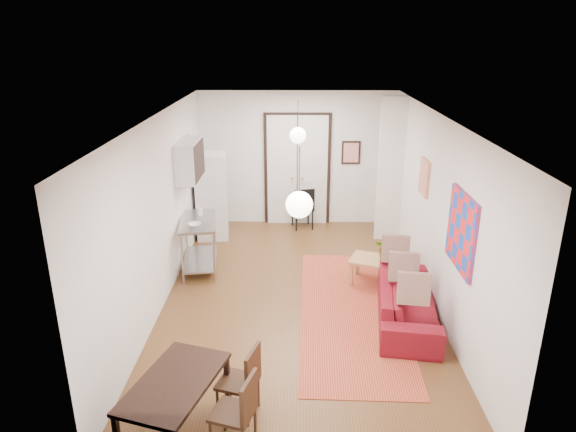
{
  "coord_description": "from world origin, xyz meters",
  "views": [
    {
      "loc": [
        -0.05,
        -7.35,
        4.04
      ],
      "look_at": [
        -0.16,
        0.41,
        1.25
      ],
      "focal_mm": 32.0,
      "sensor_mm": 36.0,
      "label": 1
    }
  ],
  "objects_px": {
    "sofa": "(408,301)",
    "dining_table": "(175,387)",
    "dining_chair_near": "(238,371)",
    "kitchen_counter": "(199,237)",
    "coffee_table": "(380,263)",
    "fridge": "(212,196)",
    "dining_chair_far": "(233,400)",
    "black_side_chair": "(302,203)"
  },
  "relations": [
    {
      "from": "sofa",
      "to": "dining_chair_near",
      "type": "height_order",
      "value": "dining_chair_near"
    },
    {
      "from": "sofa",
      "to": "coffee_table",
      "type": "distance_m",
      "value": 1.17
    },
    {
      "from": "fridge",
      "to": "dining_chair_far",
      "type": "distance_m",
      "value": 5.78
    },
    {
      "from": "sofa",
      "to": "coffee_table",
      "type": "xyz_separation_m",
      "value": [
        -0.23,
        1.14,
        0.07
      ]
    },
    {
      "from": "fridge",
      "to": "dining_chair_far",
      "type": "xyz_separation_m",
      "value": [
        1.08,
        -5.67,
        -0.39
      ]
    },
    {
      "from": "dining_table",
      "to": "dining_chair_near",
      "type": "bearing_deg",
      "value": 35.87
    },
    {
      "from": "sofa",
      "to": "dining_chair_far",
      "type": "height_order",
      "value": "dining_chair_far"
    },
    {
      "from": "coffee_table",
      "to": "dining_chair_near",
      "type": "relative_size",
      "value": 1.31
    },
    {
      "from": "black_side_chair",
      "to": "dining_chair_near",
      "type": "bearing_deg",
      "value": 68.78
    },
    {
      "from": "black_side_chair",
      "to": "dining_table",
      "type": "bearing_deg",
      "value": 63.98
    },
    {
      "from": "dining_table",
      "to": "dining_chair_far",
      "type": "xyz_separation_m",
      "value": [
        0.6,
        -0.05,
        -0.12
      ]
    },
    {
      "from": "sofa",
      "to": "dining_chair_far",
      "type": "bearing_deg",
      "value": 144.62
    },
    {
      "from": "coffee_table",
      "to": "dining_chair_far",
      "type": "relative_size",
      "value": 1.31
    },
    {
      "from": "sofa",
      "to": "dining_chair_near",
      "type": "bearing_deg",
      "value": 138.29
    },
    {
      "from": "kitchen_counter",
      "to": "black_side_chair",
      "type": "distance_m",
      "value": 2.87
    },
    {
      "from": "kitchen_counter",
      "to": "black_side_chair",
      "type": "xyz_separation_m",
      "value": [
        1.87,
        2.18,
        -0.07
      ]
    },
    {
      "from": "dining_chair_near",
      "to": "dining_table",
      "type": "bearing_deg",
      "value": -37.24
    },
    {
      "from": "dining_chair_far",
      "to": "dining_chair_near",
      "type": "bearing_deg",
      "value": -163.11
    },
    {
      "from": "dining_table",
      "to": "black_side_chair",
      "type": "distance_m",
      "value": 6.41
    },
    {
      "from": "dining_table",
      "to": "dining_chair_far",
      "type": "bearing_deg",
      "value": -4.64
    },
    {
      "from": "sofa",
      "to": "dining_table",
      "type": "bearing_deg",
      "value": 137.41
    },
    {
      "from": "kitchen_counter",
      "to": "fridge",
      "type": "height_order",
      "value": "fridge"
    },
    {
      "from": "fridge",
      "to": "dining_chair_near",
      "type": "bearing_deg",
      "value": -84.97
    },
    {
      "from": "coffee_table",
      "to": "dining_table",
      "type": "relative_size",
      "value": 0.8
    },
    {
      "from": "dining_chair_near",
      "to": "black_side_chair",
      "type": "relative_size",
      "value": 0.93
    },
    {
      "from": "coffee_table",
      "to": "dining_chair_near",
      "type": "bearing_deg",
      "value": -123.78
    },
    {
      "from": "coffee_table",
      "to": "kitchen_counter",
      "type": "xyz_separation_m",
      "value": [
        -3.14,
        0.56,
        0.22
      ]
    },
    {
      "from": "kitchen_counter",
      "to": "black_side_chair",
      "type": "height_order",
      "value": "kitchen_counter"
    },
    {
      "from": "kitchen_counter",
      "to": "black_side_chair",
      "type": "relative_size",
      "value": 1.39
    },
    {
      "from": "dining_chair_near",
      "to": "coffee_table",
      "type": "bearing_deg",
      "value": 163.11
    },
    {
      "from": "coffee_table",
      "to": "kitchen_counter",
      "type": "height_order",
      "value": "kitchen_counter"
    },
    {
      "from": "fridge",
      "to": "dining_chair_far",
      "type": "bearing_deg",
      "value": -85.95
    },
    {
      "from": "coffee_table",
      "to": "dining_chair_far",
      "type": "distance_m",
      "value": 4.12
    },
    {
      "from": "sofa",
      "to": "kitchen_counter",
      "type": "height_order",
      "value": "kitchen_counter"
    },
    {
      "from": "dining_chair_near",
      "to": "kitchen_counter",
      "type": "bearing_deg",
      "value": -146.55
    },
    {
      "from": "coffee_table",
      "to": "dining_table",
      "type": "distance_m",
      "value": 4.42
    },
    {
      "from": "dining_table",
      "to": "dining_chair_far",
      "type": "distance_m",
      "value": 0.61
    },
    {
      "from": "dining_chair_near",
      "to": "black_side_chair",
      "type": "distance_m",
      "value": 5.87
    },
    {
      "from": "fridge",
      "to": "dining_table",
      "type": "height_order",
      "value": "fridge"
    },
    {
      "from": "dining_table",
      "to": "black_side_chair",
      "type": "relative_size",
      "value": 1.52
    },
    {
      "from": "sofa",
      "to": "dining_table",
      "type": "relative_size",
      "value": 1.51
    },
    {
      "from": "dining_chair_near",
      "to": "black_side_chair",
      "type": "xyz_separation_m",
      "value": [
        0.78,
        5.82,
        0.05
      ]
    }
  ]
}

